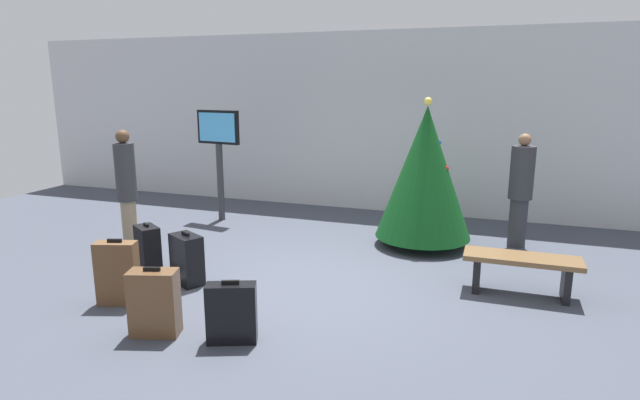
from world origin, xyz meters
The scene contains 12 objects.
ground_plane centered at (0.00, 0.00, 0.00)m, with size 16.00×16.00×0.00m, color #424754.
back_wall centered at (0.00, 4.23, 1.71)m, with size 16.00×0.20×3.42m, color silver.
holiday_tree centered at (1.14, 2.12, 1.15)m, with size 1.44×1.44×2.26m.
flight_info_kiosk centered at (-2.59, 2.48, 1.39)m, with size 0.86×0.19×1.99m.
waiting_bench centered at (2.52, 0.57, 0.35)m, with size 1.32×0.44×0.48m.
traveller_0 centered at (-2.91, 0.37, 0.97)m, with size 0.41×0.41×1.81m.
traveller_1 centered at (2.51, 2.57, 0.91)m, with size 0.50×0.50×1.73m.
suitcase_0 centered at (-0.14, -1.57, 0.30)m, with size 0.51×0.35×0.63m.
suitcase_1 centered at (-1.40, -0.42, 0.31)m, with size 0.51×0.43×0.67m.
suitcase_2 centered at (-2.13, -0.23, 0.31)m, with size 0.45×0.41×0.66m.
suitcase_3 centered at (-1.79, -1.21, 0.37)m, with size 0.49×0.32×0.77m.
suitcase_4 centered at (-0.94, -1.69, 0.34)m, with size 0.52×0.37×0.71m.
Camera 1 is at (2.18, -5.63, 2.45)m, focal length 28.97 mm.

